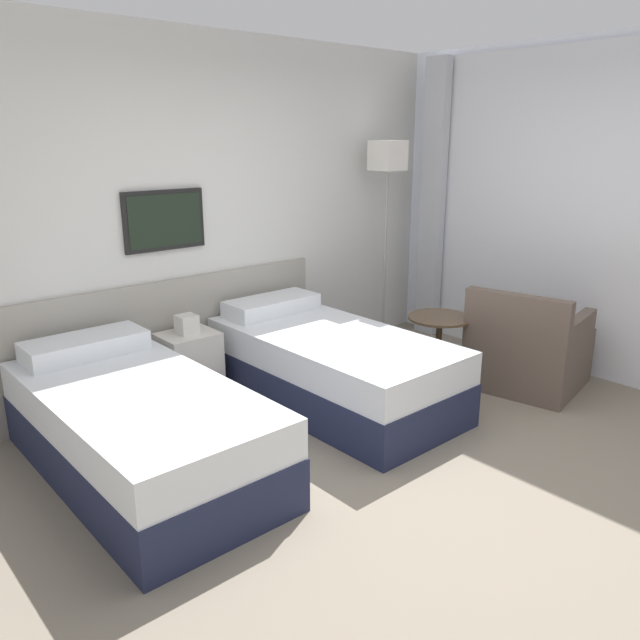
{
  "coord_description": "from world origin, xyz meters",
  "views": [
    {
      "loc": [
        -2.58,
        -2.01,
        1.95
      ],
      "look_at": [
        0.21,
        1.14,
        0.69
      ],
      "focal_mm": 35.0,
      "sensor_mm": 36.0,
      "label": 1
    }
  ],
  "objects_px": {
    "floor_lamp": "(387,171)",
    "side_table": "(439,335)",
    "nightstand": "(189,365)",
    "bed_near_window": "(331,366)",
    "armchair": "(527,352)",
    "bed_near_door": "(139,428)"
  },
  "relations": [
    {
      "from": "bed_near_door",
      "to": "side_table",
      "type": "height_order",
      "value": "bed_near_door"
    },
    {
      "from": "bed_near_window",
      "to": "nightstand",
      "type": "relative_size",
      "value": 2.92
    },
    {
      "from": "bed_near_door",
      "to": "armchair",
      "type": "relative_size",
      "value": 2.09
    },
    {
      "from": "bed_near_door",
      "to": "armchair",
      "type": "distance_m",
      "value": 3.04
    },
    {
      "from": "floor_lamp",
      "to": "side_table",
      "type": "distance_m",
      "value": 1.61
    },
    {
      "from": "nightstand",
      "to": "armchair",
      "type": "xyz_separation_m",
      "value": [
        2.16,
        -1.55,
        0.01
      ]
    },
    {
      "from": "floor_lamp",
      "to": "nightstand",
      "type": "bearing_deg",
      "value": 178.38
    },
    {
      "from": "nightstand",
      "to": "armchair",
      "type": "relative_size",
      "value": 0.72
    },
    {
      "from": "floor_lamp",
      "to": "side_table",
      "type": "xyz_separation_m",
      "value": [
        -0.37,
        -0.96,
        -1.24
      ]
    },
    {
      "from": "bed_near_window",
      "to": "side_table",
      "type": "bearing_deg",
      "value": -16.14
    },
    {
      "from": "nightstand",
      "to": "side_table",
      "type": "xyz_separation_m",
      "value": [
        1.71,
        -1.02,
        0.11
      ]
    },
    {
      "from": "side_table",
      "to": "armchair",
      "type": "height_order",
      "value": "armchair"
    },
    {
      "from": "side_table",
      "to": "bed_near_window",
      "type": "bearing_deg",
      "value": 163.86
    },
    {
      "from": "bed_near_window",
      "to": "side_table",
      "type": "xyz_separation_m",
      "value": [
        0.94,
        -0.27,
        0.11
      ]
    },
    {
      "from": "nightstand",
      "to": "side_table",
      "type": "relative_size",
      "value": 1.21
    },
    {
      "from": "bed_near_door",
      "to": "bed_near_window",
      "type": "xyz_separation_m",
      "value": [
        1.54,
        0.0,
        0.0
      ]
    },
    {
      "from": "floor_lamp",
      "to": "armchair",
      "type": "relative_size",
      "value": 2.04
    },
    {
      "from": "bed_near_door",
      "to": "armchair",
      "type": "height_order",
      "value": "armchair"
    },
    {
      "from": "bed_near_window",
      "to": "nightstand",
      "type": "xyz_separation_m",
      "value": [
        -0.77,
        0.74,
        -0.01
      ]
    },
    {
      "from": "nightstand",
      "to": "bed_near_door",
      "type": "bearing_deg",
      "value": -136.04
    },
    {
      "from": "floor_lamp",
      "to": "bed_near_window",
      "type": "bearing_deg",
      "value": -152.31
    },
    {
      "from": "bed_near_door",
      "to": "side_table",
      "type": "relative_size",
      "value": 3.54
    }
  ]
}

